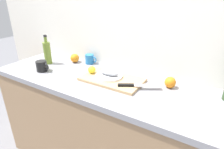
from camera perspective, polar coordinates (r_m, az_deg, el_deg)
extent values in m
cube|color=white|center=(1.55, 6.17, 13.90)|extent=(3.20, 0.05, 2.50)
cube|color=#9E7A56|center=(1.65, -0.25, -17.22)|extent=(2.00, 0.58, 0.86)
cube|color=gray|center=(1.40, -0.28, -3.18)|extent=(2.00, 0.60, 0.04)
cube|color=tan|center=(1.41, 0.00, -1.48)|extent=(0.45, 0.27, 0.02)
cylinder|color=white|center=(1.43, -0.89, -0.39)|extent=(0.20, 0.20, 0.01)
ellipsoid|color=gray|center=(1.42, -0.90, 0.55)|extent=(0.15, 0.07, 0.04)
cube|color=silver|center=(1.31, 10.54, -3.23)|extent=(0.17, 0.12, 0.00)
cube|color=black|center=(1.29, 4.17, -3.21)|extent=(0.11, 0.07, 0.02)
sphere|color=yellow|center=(1.49, -6.13, 1.45)|extent=(0.06, 0.06, 0.06)
cylinder|color=olive|center=(1.82, -18.85, 6.11)|extent=(0.06, 0.06, 0.20)
cylinder|color=olive|center=(1.79, -19.38, 9.87)|extent=(0.03, 0.03, 0.05)
cylinder|color=black|center=(1.79, -19.52, 10.89)|extent=(0.03, 0.03, 0.02)
cylinder|color=black|center=(1.68, -20.43, 2.40)|extent=(0.09, 0.09, 0.09)
torus|color=black|center=(1.64, -19.20, 2.19)|extent=(0.06, 0.01, 0.06)
cylinder|color=#2672B2|center=(1.75, -6.77, 4.65)|extent=(0.08, 0.08, 0.09)
torus|color=#2672B2|center=(1.72, -5.44, 4.51)|extent=(0.06, 0.01, 0.06)
sphere|color=orange|center=(1.36, 17.11, -2.28)|extent=(0.08, 0.08, 0.08)
sphere|color=orange|center=(1.81, -11.16, 4.86)|extent=(0.08, 0.08, 0.08)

